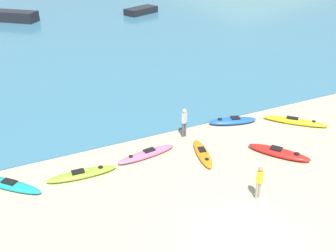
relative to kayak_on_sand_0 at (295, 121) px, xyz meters
The scene contains 13 objects.
ground_plane 10.29m from the kayak_on_sand_0, 141.05° to the right, with size 400.00×400.00×0.00m, color tan.
bay_water 38.04m from the kayak_on_sand_0, 102.14° to the left, with size 160.00×70.00×0.06m, color teal.
kayak_on_sand_0 is the anchor object (origin of this frame).
kayak_on_sand_1 12.16m from the kayak_on_sand_0, behind, with size 3.16×0.83×0.33m.
kayak_on_sand_2 6.44m from the kayak_on_sand_0, behind, with size 1.22×2.70×0.29m.
kayak_on_sand_3 8.92m from the kayak_on_sand_0, behind, with size 3.12×0.95×0.36m.
kayak_on_sand_4 3.52m from the kayak_on_sand_0, 153.78° to the left, with size 2.82×1.48×0.38m.
kayak_on_sand_5 15.29m from the kayak_on_sand_0, behind, with size 2.91×3.01×0.32m.
kayak_on_sand_6 3.79m from the kayak_on_sand_0, 143.42° to the right, with size 2.37×2.90×0.38m.
person_near_foreground 7.54m from the kayak_on_sand_0, 143.16° to the right, with size 0.31×0.22×1.51m.
person_near_waterline 6.53m from the kayak_on_sand_0, 167.40° to the left, with size 0.33×0.29×1.61m.
moored_boat_3 35.31m from the kayak_on_sand_0, 108.89° to the left, with size 5.65×5.16×1.13m.
moored_boat_4 30.93m from the kayak_on_sand_0, 84.13° to the left, with size 4.54×3.35×0.76m.
Camera 1 is at (-6.96, -8.17, 10.18)m, focal length 42.00 mm.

